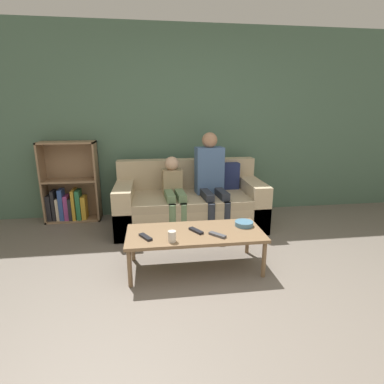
{
  "coord_description": "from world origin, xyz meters",
  "views": [
    {
      "loc": [
        -0.59,
        -1.75,
        1.51
      ],
      "look_at": [
        -0.16,
        1.41,
        0.62
      ],
      "focal_mm": 28.0,
      "sensor_mm": 36.0,
      "label": 1
    }
  ],
  "objects_px": {
    "coffee_table": "(195,235)",
    "tv_remote_0": "(196,231)",
    "person_adult": "(211,175)",
    "tv_remote_2": "(217,235)",
    "couch": "(190,204)",
    "snack_bowl": "(244,224)",
    "cup_near": "(172,236)",
    "bookshelf": "(70,191)",
    "tv_remote_1": "(145,237)",
    "person_child": "(174,189)"
  },
  "relations": [
    {
      "from": "tv_remote_0",
      "to": "tv_remote_1",
      "type": "bearing_deg",
      "value": 158.87
    },
    {
      "from": "person_adult",
      "to": "tv_remote_2",
      "type": "bearing_deg",
      "value": -102.64
    },
    {
      "from": "bookshelf",
      "to": "snack_bowl",
      "type": "xyz_separation_m",
      "value": [
        2.02,
        -1.48,
        -0.01
      ]
    },
    {
      "from": "bookshelf",
      "to": "person_child",
      "type": "distance_m",
      "value": 1.51
    },
    {
      "from": "coffee_table",
      "to": "snack_bowl",
      "type": "distance_m",
      "value": 0.52
    },
    {
      "from": "person_adult",
      "to": "couch",
      "type": "bearing_deg",
      "value": 158.46
    },
    {
      "from": "coffee_table",
      "to": "person_child",
      "type": "bearing_deg",
      "value": 97.0
    },
    {
      "from": "coffee_table",
      "to": "tv_remote_1",
      "type": "distance_m",
      "value": 0.47
    },
    {
      "from": "person_adult",
      "to": "tv_remote_1",
      "type": "relative_size",
      "value": 7.17
    },
    {
      "from": "bookshelf",
      "to": "tv_remote_1",
      "type": "xyz_separation_m",
      "value": [
        1.05,
        -1.65,
        -0.02
      ]
    },
    {
      "from": "snack_bowl",
      "to": "bookshelf",
      "type": "bearing_deg",
      "value": 143.86
    },
    {
      "from": "cup_near",
      "to": "tv_remote_0",
      "type": "height_order",
      "value": "cup_near"
    },
    {
      "from": "cup_near",
      "to": "snack_bowl",
      "type": "height_order",
      "value": "cup_near"
    },
    {
      "from": "bookshelf",
      "to": "cup_near",
      "type": "distance_m",
      "value": 2.17
    },
    {
      "from": "couch",
      "to": "coffee_table",
      "type": "relative_size",
      "value": 1.46
    },
    {
      "from": "person_child",
      "to": "tv_remote_0",
      "type": "relative_size",
      "value": 5.44
    },
    {
      "from": "person_child",
      "to": "tv_remote_1",
      "type": "bearing_deg",
      "value": -111.39
    },
    {
      "from": "coffee_table",
      "to": "tv_remote_2",
      "type": "xyz_separation_m",
      "value": [
        0.19,
        -0.12,
        0.04
      ]
    },
    {
      "from": "couch",
      "to": "tv_remote_2",
      "type": "distance_m",
      "value": 1.27
    },
    {
      "from": "person_adult",
      "to": "tv_remote_2",
      "type": "height_order",
      "value": "person_adult"
    },
    {
      "from": "snack_bowl",
      "to": "cup_near",
      "type": "bearing_deg",
      "value": -159.67
    },
    {
      "from": "couch",
      "to": "cup_near",
      "type": "xyz_separation_m",
      "value": [
        -0.33,
        -1.32,
        0.14
      ]
    },
    {
      "from": "couch",
      "to": "tv_remote_1",
      "type": "bearing_deg",
      "value": -114.82
    },
    {
      "from": "couch",
      "to": "person_adult",
      "type": "relative_size",
      "value": 1.54
    },
    {
      "from": "person_adult",
      "to": "cup_near",
      "type": "height_order",
      "value": "person_adult"
    },
    {
      "from": "bookshelf",
      "to": "tv_remote_0",
      "type": "distance_m",
      "value": 2.18
    },
    {
      "from": "cup_near",
      "to": "tv_remote_2",
      "type": "distance_m",
      "value": 0.43
    },
    {
      "from": "bookshelf",
      "to": "person_child",
      "type": "height_order",
      "value": "bookshelf"
    },
    {
      "from": "bookshelf",
      "to": "tv_remote_0",
      "type": "relative_size",
      "value": 6.42
    },
    {
      "from": "cup_near",
      "to": "snack_bowl",
      "type": "relative_size",
      "value": 0.54
    },
    {
      "from": "coffee_table",
      "to": "snack_bowl",
      "type": "relative_size",
      "value": 7.11
    },
    {
      "from": "person_adult",
      "to": "person_child",
      "type": "bearing_deg",
      "value": -178.26
    },
    {
      "from": "person_child",
      "to": "tv_remote_2",
      "type": "xyz_separation_m",
      "value": [
        0.31,
        -1.13,
        -0.15
      ]
    },
    {
      "from": "tv_remote_1",
      "to": "tv_remote_2",
      "type": "height_order",
      "value": "same"
    },
    {
      "from": "couch",
      "to": "person_child",
      "type": "relative_size",
      "value": 2.03
    },
    {
      "from": "person_adult",
      "to": "snack_bowl",
      "type": "xyz_separation_m",
      "value": [
        0.15,
        -0.97,
        -0.3
      ]
    },
    {
      "from": "coffee_table",
      "to": "tv_remote_0",
      "type": "distance_m",
      "value": 0.04
    },
    {
      "from": "couch",
      "to": "person_adult",
      "type": "bearing_deg",
      "value": -16.9
    },
    {
      "from": "tv_remote_2",
      "to": "couch",
      "type": "bearing_deg",
      "value": 51.75
    },
    {
      "from": "cup_near",
      "to": "tv_remote_1",
      "type": "relative_size",
      "value": 0.58
    },
    {
      "from": "bookshelf",
      "to": "person_child",
      "type": "xyz_separation_m",
      "value": [
        1.39,
        -0.56,
        0.12
      ]
    },
    {
      "from": "person_child",
      "to": "tv_remote_0",
      "type": "bearing_deg",
      "value": -86.41
    },
    {
      "from": "bookshelf",
      "to": "tv_remote_2",
      "type": "bearing_deg",
      "value": -44.69
    },
    {
      "from": "bookshelf",
      "to": "coffee_table",
      "type": "relative_size",
      "value": 0.85
    },
    {
      "from": "person_child",
      "to": "tv_remote_1",
      "type": "height_order",
      "value": "person_child"
    },
    {
      "from": "person_child",
      "to": "tv_remote_0",
      "type": "height_order",
      "value": "person_child"
    },
    {
      "from": "tv_remote_2",
      "to": "person_adult",
      "type": "bearing_deg",
      "value": 39.61
    },
    {
      "from": "person_child",
      "to": "tv_remote_2",
      "type": "relative_size",
      "value": 5.87
    },
    {
      "from": "tv_remote_0",
      "to": "coffee_table",
      "type": "bearing_deg",
      "value": 146.11
    },
    {
      "from": "couch",
      "to": "cup_near",
      "type": "distance_m",
      "value": 1.37
    }
  ]
}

